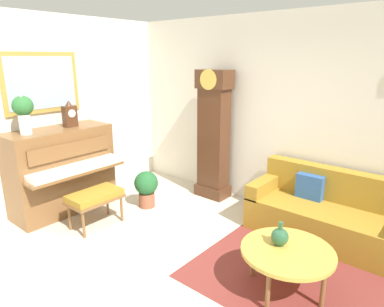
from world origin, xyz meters
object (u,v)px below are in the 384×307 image
at_px(grandfather_clock, 213,138).
at_px(green_jug, 280,237).
at_px(couch, 328,214).
at_px(coffee_table, 287,252).
at_px(piano, 62,170).
at_px(mantel_clock, 70,115).
at_px(potted_plant, 146,187).
at_px(piano_bench, 95,197).
at_px(flower_vase, 23,110).

xyz_separation_m(grandfather_clock, green_jug, (1.84, -1.42, -0.43)).
height_order(couch, coffee_table, couch).
relative_size(piano, coffee_table, 1.64).
relative_size(piano, mantel_clock, 3.79).
xyz_separation_m(coffee_table, green_jug, (-0.10, 0.03, 0.12)).
bearing_deg(green_jug, mantel_clock, -176.24).
distance_m(piano, potted_plant, 1.24).
relative_size(piano_bench, coffee_table, 0.80).
distance_m(mantel_clock, green_jug, 3.33).
relative_size(piano, green_jug, 6.00).
relative_size(couch, flower_vase, 3.28).
height_order(mantel_clock, potted_plant, mantel_clock).
bearing_deg(flower_vase, green_jug, 14.84).
height_order(piano, mantel_clock, mantel_clock).
xyz_separation_m(grandfather_clock, coffee_table, (1.94, -1.44, -0.54)).
bearing_deg(green_jug, flower_vase, -165.16).
height_order(coffee_table, mantel_clock, mantel_clock).
distance_m(grandfather_clock, couch, 2.02).
bearing_deg(grandfather_clock, coffee_table, -36.62).
relative_size(piano, potted_plant, 2.57).
bearing_deg(piano_bench, grandfather_clock, 71.99).
bearing_deg(green_jug, piano_bench, -170.36).
xyz_separation_m(piano_bench, green_jug, (2.44, 0.41, 0.13)).
relative_size(grandfather_clock, coffee_table, 2.31).
xyz_separation_m(piano, grandfather_clock, (1.37, 1.83, 0.34)).
xyz_separation_m(coffee_table, mantel_clock, (-3.31, -0.18, 0.98)).
height_order(grandfather_clock, green_jug, grandfather_clock).
distance_m(grandfather_clock, potted_plant, 1.28).
height_order(couch, potted_plant, couch).
bearing_deg(coffee_table, grandfather_clock, 143.38).
height_order(couch, mantel_clock, mantel_clock).
relative_size(piano, grandfather_clock, 0.71).
distance_m(green_jug, potted_plant, 2.41).
height_order(flower_vase, green_jug, flower_vase).
distance_m(grandfather_clock, coffee_table, 2.48).
height_order(piano_bench, potted_plant, potted_plant).
distance_m(flower_vase, green_jug, 3.47).
bearing_deg(mantel_clock, coffee_table, 3.15).
relative_size(piano, flower_vase, 2.48).
height_order(piano_bench, mantel_clock, mantel_clock).
distance_m(piano_bench, coffee_table, 2.57).
distance_m(piano_bench, couch, 3.01).
xyz_separation_m(couch, coffee_table, (0.04, -1.30, 0.11)).
relative_size(flower_vase, potted_plant, 1.04).
distance_m(couch, coffee_table, 1.30).
bearing_deg(flower_vase, grandfather_clock, 58.88).
bearing_deg(couch, grandfather_clock, 175.55).
bearing_deg(grandfather_clock, green_jug, -37.53).
height_order(mantel_clock, flower_vase, flower_vase).
height_order(coffee_table, flower_vase, flower_vase).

